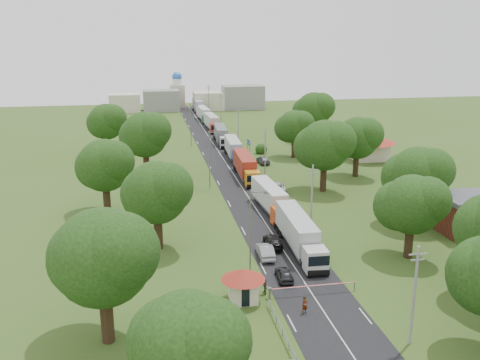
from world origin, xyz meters
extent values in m
plane|color=#38511B|center=(0.00, 0.00, 0.00)|extent=(260.00, 260.00, 0.00)
cube|color=black|center=(0.00, 20.00, 0.00)|extent=(8.00, 200.00, 0.04)
cylinder|color=slate|center=(-4.50, -25.00, 0.55)|extent=(0.20, 0.20, 1.10)
cube|color=slate|center=(-4.50, -25.00, 1.05)|extent=(0.35, 0.35, 0.25)
cylinder|color=red|center=(0.00, -25.00, 1.00)|extent=(9.00, 0.12, 0.12)
cylinder|color=slate|center=(4.50, -25.00, 0.50)|extent=(0.10, 0.10, 1.00)
cube|color=beige|center=(-7.20, -25.00, 1.20)|extent=(2.60, 2.60, 2.40)
cone|color=maroon|center=(-7.20, -25.00, 2.90)|extent=(4.40, 4.40, 1.10)
cube|color=black|center=(-5.89, -25.00, 1.40)|extent=(0.02, 1.20, 0.90)
cube|color=black|center=(-7.20, -26.31, 1.00)|extent=(0.80, 0.02, 1.90)
cylinder|color=slate|center=(5.20, 33.80, 2.00)|extent=(0.12, 0.12, 4.00)
cylinder|color=slate|center=(5.20, 36.20, 2.00)|extent=(0.12, 0.12, 4.00)
cube|color=navy|center=(5.20, 35.00, 3.60)|extent=(0.06, 3.00, 1.00)
cube|color=silver|center=(5.20, 35.00, 3.60)|extent=(0.07, 3.10, 0.06)
cylinder|color=gray|center=(5.50, -35.00, 4.50)|extent=(0.24, 0.24, 9.00)
cube|color=gray|center=(5.50, -35.00, 8.30)|extent=(1.60, 0.10, 0.10)
cube|color=gray|center=(5.50, -35.00, 7.80)|extent=(1.20, 0.10, 0.10)
cylinder|color=gray|center=(5.50, -7.00, 4.50)|extent=(0.24, 0.24, 9.00)
cube|color=gray|center=(5.50, -7.00, 8.30)|extent=(1.60, 0.10, 0.10)
cube|color=gray|center=(5.50, -7.00, 7.80)|extent=(1.20, 0.10, 0.10)
cylinder|color=gray|center=(5.50, 21.00, 4.50)|extent=(0.24, 0.24, 9.00)
cube|color=gray|center=(5.50, 21.00, 8.30)|extent=(1.60, 0.10, 0.10)
cube|color=gray|center=(5.50, 21.00, 7.80)|extent=(1.20, 0.10, 0.10)
cylinder|color=gray|center=(5.50, 49.00, 4.50)|extent=(0.24, 0.24, 9.00)
cube|color=gray|center=(5.50, 49.00, 8.30)|extent=(1.60, 0.10, 0.10)
cube|color=gray|center=(5.50, 49.00, 7.80)|extent=(1.20, 0.10, 0.10)
cylinder|color=gray|center=(5.50, 77.00, 4.50)|extent=(0.24, 0.24, 9.00)
cube|color=gray|center=(5.50, 77.00, 8.30)|extent=(1.60, 0.10, 0.10)
cube|color=gray|center=(5.50, 77.00, 7.80)|extent=(1.20, 0.10, 0.10)
cylinder|color=gray|center=(5.50, 105.00, 4.50)|extent=(0.24, 0.24, 9.00)
cube|color=gray|center=(5.50, 105.00, 8.30)|extent=(1.60, 0.10, 0.10)
cube|color=gray|center=(5.50, 105.00, 7.80)|extent=(1.20, 0.10, 0.10)
cylinder|color=slate|center=(-5.50, -20.00, 5.00)|extent=(0.16, 0.16, 10.00)
cube|color=slate|center=(-4.60, -20.00, 9.70)|extent=(1.80, 0.10, 0.10)
cube|color=slate|center=(-3.80, -20.00, 9.55)|extent=(0.50, 0.22, 0.15)
cylinder|color=slate|center=(-5.50, 15.00, 5.00)|extent=(0.16, 0.16, 10.00)
cube|color=slate|center=(-4.60, 15.00, 9.70)|extent=(1.80, 0.10, 0.10)
cube|color=slate|center=(-3.80, 15.00, 9.55)|extent=(0.50, 0.22, 0.15)
cylinder|color=slate|center=(-5.50, 50.00, 5.00)|extent=(0.16, 0.16, 10.00)
cube|color=slate|center=(-4.60, 50.00, 9.70)|extent=(1.80, 0.10, 0.10)
cube|color=slate|center=(-3.80, 50.00, 9.55)|extent=(0.50, 0.22, 0.15)
cylinder|color=#382616|center=(14.00, -18.00, 1.92)|extent=(1.04, 1.04, 3.85)
sphere|color=black|center=(14.00, -18.00, 6.60)|extent=(7.00, 7.00, 7.00)
sphere|color=black|center=(15.25, -19.00, 7.35)|extent=(5.50, 5.50, 5.50)
sphere|color=black|center=(13.00, -16.75, 6.10)|extent=(6.00, 6.00, 6.00)
cylinder|color=#382616|center=(20.00, -8.00, 2.10)|extent=(1.08, 1.08, 4.20)
sphere|color=black|center=(20.00, -8.00, 7.22)|extent=(7.70, 7.70, 7.70)
sphere|color=black|center=(21.38, -9.10, 8.05)|extent=(6.05, 6.05, 6.05)
sphere|color=black|center=(18.90, -6.62, 6.67)|extent=(6.60, 6.60, 6.60)
cylinder|color=#382616|center=(13.00, 10.00, 2.27)|extent=(1.12, 1.12, 4.55)
sphere|color=black|center=(13.00, 10.00, 7.85)|extent=(8.40, 8.40, 8.40)
sphere|color=black|center=(14.50, 8.80, 8.75)|extent=(6.60, 6.60, 6.60)
sphere|color=black|center=(11.80, 11.50, 7.25)|extent=(7.20, 7.20, 7.20)
cylinder|color=#382616|center=(22.00, 18.00, 2.10)|extent=(1.08, 1.08, 4.20)
sphere|color=black|center=(22.00, 18.00, 7.22)|extent=(7.70, 7.70, 7.70)
sphere|color=black|center=(23.38, 16.90, 8.05)|extent=(6.05, 6.05, 6.05)
sphere|color=black|center=(20.90, 19.38, 6.67)|extent=(6.60, 6.60, 6.60)
cylinder|color=#382616|center=(15.00, 35.00, 1.92)|extent=(1.04, 1.04, 3.85)
sphere|color=black|center=(15.00, 35.00, 6.60)|extent=(7.00, 7.00, 7.00)
sphere|color=black|center=(16.25, 34.00, 7.35)|extent=(5.50, 5.50, 5.50)
sphere|color=black|center=(14.00, 36.25, 6.10)|extent=(6.00, 6.00, 6.00)
cylinder|color=#382616|center=(24.00, 50.00, 2.27)|extent=(1.12, 1.12, 4.55)
sphere|color=black|center=(24.00, 50.00, 7.85)|extent=(8.40, 8.40, 8.40)
sphere|color=black|center=(25.50, 48.80, 8.75)|extent=(6.60, 6.60, 6.60)
sphere|color=black|center=(22.80, 51.50, 7.25)|extent=(7.20, 7.20, 7.20)
sphere|color=black|center=(-14.00, -42.00, 6.60)|extent=(7.00, 7.00, 7.00)
sphere|color=black|center=(-12.75, -43.00, 7.35)|extent=(5.50, 5.50, 5.50)
sphere|color=black|center=(-15.00, -40.75, 6.10)|extent=(6.00, 6.00, 6.00)
cylinder|color=#382616|center=(-20.00, -30.00, 2.27)|extent=(1.12, 1.12, 4.55)
sphere|color=black|center=(-20.00, -30.00, 7.85)|extent=(8.40, 8.40, 8.40)
sphere|color=black|center=(-18.50, -31.20, 8.75)|extent=(6.60, 6.60, 6.60)
sphere|color=black|center=(-21.20, -28.50, 7.25)|extent=(7.20, 7.20, 7.20)
cylinder|color=#382616|center=(-15.00, -10.00, 2.10)|extent=(1.08, 1.08, 4.20)
sphere|color=black|center=(-15.00, -10.00, 7.22)|extent=(7.70, 7.70, 7.70)
sphere|color=black|center=(-13.62, -11.10, 8.05)|extent=(6.05, 6.05, 6.05)
sphere|color=black|center=(-16.10, -8.62, 6.67)|extent=(6.60, 6.60, 6.60)
cylinder|color=#382616|center=(-22.00, 5.00, 2.10)|extent=(1.08, 1.08, 4.20)
sphere|color=black|center=(-22.00, 5.00, 7.22)|extent=(7.70, 7.70, 7.70)
sphere|color=black|center=(-20.62, 3.90, 8.05)|extent=(6.05, 6.05, 6.05)
sphere|color=black|center=(-23.10, 6.38, 6.67)|extent=(6.60, 6.60, 6.60)
cylinder|color=#382616|center=(-16.00, 25.00, 2.27)|extent=(1.12, 1.12, 4.55)
sphere|color=black|center=(-16.00, 25.00, 7.85)|extent=(8.40, 8.40, 8.40)
sphere|color=black|center=(-14.50, 23.80, 8.75)|extent=(6.60, 6.60, 6.60)
sphere|color=black|center=(-17.20, 26.50, 7.25)|extent=(7.20, 7.20, 7.20)
cylinder|color=#382616|center=(-24.00, 45.00, 2.10)|extent=(1.08, 1.08, 4.20)
sphere|color=black|center=(-24.00, 45.00, 7.22)|extent=(7.70, 7.70, 7.70)
sphere|color=black|center=(-22.62, 43.90, 8.05)|extent=(6.05, 6.05, 6.05)
sphere|color=black|center=(-25.10, 46.38, 6.67)|extent=(6.60, 6.60, 6.60)
cube|color=maroon|center=(26.00, -12.00, 2.30)|extent=(8.00, 6.00, 4.60)
cube|color=#47494F|center=(26.00, -12.00, 4.90)|extent=(8.60, 6.60, 0.60)
cube|color=beige|center=(30.00, 30.00, 2.00)|extent=(7.00, 5.00, 4.00)
cone|color=maroon|center=(30.00, 30.00, 4.90)|extent=(10.08, 10.08, 1.80)
cube|color=gray|center=(-10.00, 110.00, 3.50)|extent=(12.00, 8.00, 7.00)
cube|color=beige|center=(6.00, 110.00, 3.00)|extent=(10.00, 8.00, 6.00)
cube|color=gray|center=(18.00, 110.00, 4.00)|extent=(14.00, 8.00, 8.00)
cube|color=beige|center=(-22.00, 110.00, 3.00)|extent=(10.00, 8.00, 6.00)
cube|color=beige|center=(-4.00, 118.00, 4.00)|extent=(5.00, 5.00, 8.00)
cylinder|color=silver|center=(-4.00, 118.00, 9.00)|extent=(3.20, 3.20, 2.00)
sphere|color=#2659B2|center=(-4.00, 118.00, 10.60)|extent=(3.40, 3.40, 3.40)
cube|color=silver|center=(1.81, -20.17, 1.61)|extent=(2.57, 2.57, 2.60)
cube|color=black|center=(1.81, -21.43, 1.98)|extent=(2.39, 0.09, 1.14)
cube|color=slate|center=(1.81, -21.36, 0.57)|extent=(2.29, 0.32, 0.36)
cube|color=slate|center=(1.81, -12.89, 0.78)|extent=(2.74, 12.02, 0.31)
cube|color=#B2B2B7|center=(1.81, -12.58, 2.65)|extent=(2.96, 12.34, 3.12)
cylinder|color=black|center=(1.81, -21.10, 0.52)|extent=(2.44, 1.04, 1.04)
cylinder|color=black|center=(1.81, -19.23, 0.52)|extent=(2.44, 1.04, 1.04)
cylinder|color=black|center=(1.81, -9.25, 0.52)|extent=(2.44, 1.04, 1.04)
cylinder|color=black|center=(1.81, -7.69, 0.52)|extent=(2.44, 1.04, 1.04)
cube|color=#CA4517|center=(1.78, -5.03, 1.50)|extent=(2.46, 2.46, 2.42)
cube|color=black|center=(1.78, -6.20, 1.84)|extent=(2.22, 0.16, 1.06)
cube|color=slate|center=(1.78, -6.14, 0.53)|extent=(2.14, 0.38, 0.34)
cube|color=slate|center=(1.78, 1.74, 0.72)|extent=(2.91, 11.23, 0.29)
cube|color=silver|center=(1.78, 2.03, 2.46)|extent=(3.12, 11.53, 2.90)
cylinder|color=black|center=(1.78, -5.90, 0.48)|extent=(2.27, 0.97, 0.97)
cylinder|color=black|center=(1.78, -4.16, 0.48)|extent=(2.27, 0.97, 0.97)
cylinder|color=black|center=(1.78, 5.12, 0.48)|extent=(2.27, 0.97, 0.97)
cylinder|color=black|center=(1.78, 6.57, 0.48)|extent=(2.27, 0.97, 0.97)
cube|color=orange|center=(1.74, 14.09, 1.59)|extent=(2.54, 2.54, 2.56)
cube|color=black|center=(1.74, 12.85, 1.95)|extent=(2.36, 0.10, 1.13)
cube|color=slate|center=(1.74, 12.91, 0.56)|extent=(2.26, 0.32, 0.36)
cube|color=slate|center=(1.74, 21.27, 0.77)|extent=(2.75, 11.86, 0.31)
cube|color=maroon|center=(1.74, 21.57, 2.61)|extent=(2.96, 12.17, 3.07)
cylinder|color=black|center=(1.74, 13.17, 0.51)|extent=(2.41, 1.02, 1.02)
cylinder|color=black|center=(1.74, 15.02, 0.51)|extent=(2.41, 1.02, 1.02)
cylinder|color=black|center=(1.74, 24.85, 0.51)|extent=(2.41, 1.02, 1.02)
cylinder|color=black|center=(1.74, 26.39, 0.51)|extent=(2.41, 1.02, 1.02)
cube|color=navy|center=(2.28, 30.31, 1.51)|extent=(2.46, 2.46, 2.44)
cube|color=black|center=(2.28, 29.13, 1.86)|extent=(2.24, 0.13, 1.07)
cube|color=slate|center=(2.28, 29.18, 0.54)|extent=(2.16, 0.36, 0.34)
cube|color=slate|center=(2.28, 37.14, 0.73)|extent=(2.81, 11.33, 0.29)
cube|color=#ACACB0|center=(2.28, 37.44, 2.49)|extent=(3.02, 11.63, 2.93)
cylinder|color=black|center=(2.28, 29.43, 0.49)|extent=(2.29, 0.98, 0.98)
cylinder|color=black|center=(2.28, 31.19, 0.49)|extent=(2.29, 0.98, 0.98)
cylinder|color=black|center=(2.28, 40.56, 0.49)|extent=(2.29, 0.98, 0.98)
cylinder|color=black|center=(2.28, 42.02, 0.49)|extent=(2.29, 0.98, 0.98)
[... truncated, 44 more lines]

